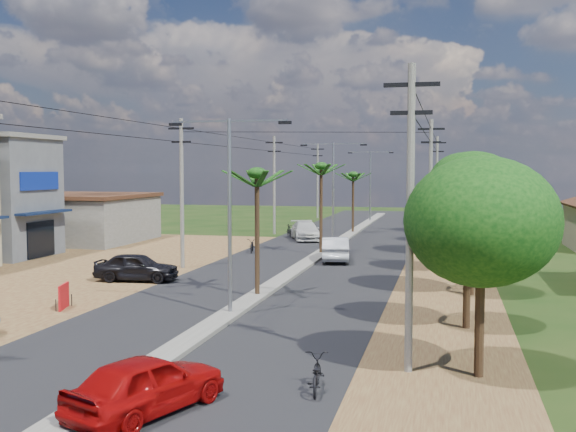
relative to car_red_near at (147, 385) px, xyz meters
name	(u,v)px	position (x,y,z in m)	size (l,w,h in m)	color
ground	(230,316)	(-1.50, 10.96, -0.73)	(160.00, 160.00, 0.00)	black
road	(306,265)	(-1.50, 25.96, -0.71)	(12.00, 110.00, 0.04)	black
median	(315,258)	(-1.50, 28.96, -0.64)	(1.00, 90.00, 0.18)	#605E56
dirt_lot_west	(26,273)	(-16.50, 18.96, -0.72)	(18.00, 46.00, 0.04)	#56311D
dirt_shoulder_east	(446,270)	(7.00, 25.96, -0.72)	(5.00, 90.00, 0.03)	#56311D
low_shed	(79,218)	(-22.50, 34.96, 1.23)	(10.40, 10.40, 3.95)	#605E56
tree_east_a	(482,222)	(8.00, 4.96, 3.76)	(4.40, 4.40, 6.37)	black
tree_east_b	(468,220)	(7.80, 10.96, 3.38)	(4.00, 4.00, 5.83)	black
tree_east_c	(473,193)	(8.20, 17.96, 4.13)	(4.60, 4.60, 6.83)	black
tree_east_d	(463,198)	(7.90, 24.96, 3.61)	(4.20, 4.20, 6.13)	black
tree_east_e	(464,182)	(8.10, 32.96, 4.36)	(4.80, 4.80, 7.14)	black
tree_east_f	(456,195)	(7.70, 40.96, 3.15)	(3.80, 3.80, 5.52)	black
tree_east_g	(462,177)	(8.30, 48.96, 4.51)	(5.00, 5.00, 7.38)	black
tree_east_h	(458,182)	(8.00, 56.96, 3.91)	(4.40, 4.40, 6.52)	black
palm_median_near	(257,179)	(-1.50, 14.96, 4.80)	(2.00, 2.00, 6.15)	black
palm_median_mid	(321,170)	(-1.50, 30.96, 5.17)	(2.00, 2.00, 6.55)	black
palm_median_far	(353,177)	(-1.50, 46.96, 4.53)	(2.00, 2.00, 5.85)	black
streetlight_near	(230,199)	(-1.50, 10.96, 4.05)	(5.10, 0.18, 8.00)	gray
streetlight_mid	(333,185)	(-1.50, 35.96, 4.05)	(5.10, 0.18, 8.00)	gray
streetlight_far	(370,180)	(-1.50, 60.96, 4.05)	(5.10, 0.18, 8.00)	gray
utility_pole_w_b	(182,190)	(-8.50, 22.96, 4.02)	(1.60, 0.24, 9.00)	#605E56
utility_pole_w_c	(274,182)	(-8.50, 44.96, 4.02)	(1.60, 0.24, 9.00)	#605E56
utility_pole_w_d	(318,179)	(-8.50, 65.96, 4.02)	(1.60, 0.24, 9.00)	#605E56
utility_pole_e_a	(410,211)	(6.00, 4.96, 4.02)	(1.60, 0.24, 9.00)	#605E56
utility_pole_e_b	(430,189)	(6.00, 26.96, 4.02)	(1.60, 0.24, 9.00)	#605E56
utility_pole_e_c	(437,182)	(6.00, 48.96, 4.02)	(1.60, 0.24, 9.00)	#605E56
car_red_near	(147,385)	(0.00, 0.00, 0.00)	(1.73, 4.30, 1.47)	#8D0807
car_silver_mid	(335,249)	(0.00, 27.98, 0.06)	(1.67, 4.79, 1.58)	#A7A9AF
car_white_far	(306,231)	(-4.56, 40.26, 0.03)	(2.15, 5.28, 1.53)	#B1B0AC
car_parked_dark	(137,268)	(-9.00, 17.83, 0.02)	(1.78, 4.42, 1.51)	black
moto_rider_east	(316,375)	(3.70, 2.54, -0.26)	(0.63, 1.82, 0.96)	black
moto_rider_west_a	(252,246)	(-6.50, 31.04, -0.23)	(0.67, 1.91, 1.00)	black
moto_rider_west_b	(289,231)	(-6.50, 42.40, -0.18)	(0.52, 1.85, 1.11)	black
roadside_sign	(64,297)	(-8.81, 10.56, -0.18)	(0.45, 1.30, 1.10)	#B51015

